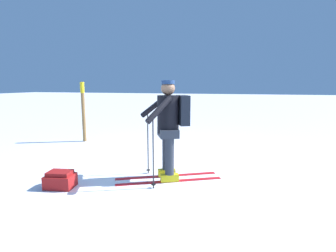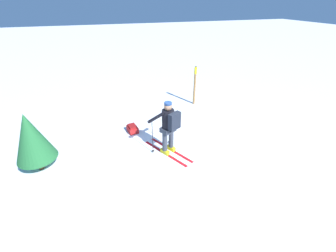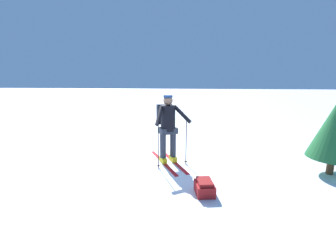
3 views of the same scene
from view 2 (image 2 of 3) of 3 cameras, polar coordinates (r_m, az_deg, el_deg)
name	(u,v)px [view 2 (image 2 of 3)]	position (r m, az deg, el deg)	size (l,w,h in m)	color
ground_plane	(179,152)	(7.04, 2.87, -6.56)	(80.00, 80.00, 0.00)	white
skier	(169,125)	(6.49, 0.17, 0.29)	(1.76, 1.15, 1.67)	red
dropped_backpack	(133,129)	(8.07, -9.00, -0.70)	(0.47, 0.39, 0.26)	maroon
trail_marker	(195,83)	(9.93, 6.85, 10.79)	(0.11, 0.11, 1.67)	olive
pine_tree	(31,137)	(6.80, -31.49, -2.44)	(1.03, 1.03, 1.71)	#4C331E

